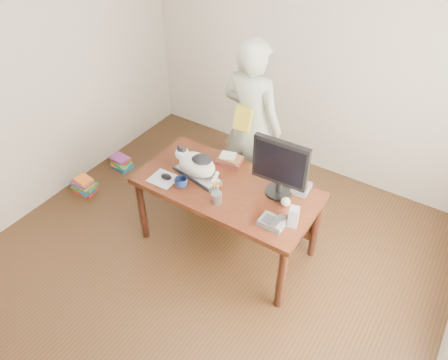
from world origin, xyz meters
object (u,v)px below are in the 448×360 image
desk (232,194)px  monitor (280,166)px  keyboard (197,175)px  person (251,125)px  baseball (286,202)px  speaker (294,217)px  phone (273,222)px  book_stack (229,159)px  calculator (301,188)px  mouse (166,177)px  coffee_mug (181,183)px  book_pile_a (84,186)px  pen_cup (217,197)px  book_pile_b (121,162)px  cat (196,163)px

desk → monitor: (0.42, 0.06, 0.45)m
keyboard → person: 0.81m
keyboard → baseball: size_ratio=6.24×
keyboard → speaker: 0.99m
baseball → phone: bearing=-86.2°
book_stack → calculator: bearing=-9.8°
mouse → coffee_mug: (0.18, -0.01, 0.02)m
keyboard → book_pile_a: (-1.45, -0.17, -0.68)m
pen_cup → phone: 0.52m
person → keyboard: bearing=87.2°
desk → phone: phone is taller
mouse → book_pile_b: 1.51m
pen_cup → phone: size_ratio=1.15×
speaker → cat: bearing=159.7°
phone → book_pile_b: (-2.28, 0.55, -0.71)m
book_stack → person: size_ratio=0.14×
book_pile_b → desk: bearing=-9.0°
person → book_pile_a: person is taller
mouse → book_pile_b: mouse is taller
phone → baseball: phone is taller
cat → book_pile_a: 1.65m
desk → book_pile_a: size_ratio=5.92×
phone → cat: bearing=169.0°
mouse → coffee_mug: coffee_mug is taller
speaker → calculator: speaker is taller
person → pen_cup: bearing=107.6°
desk → book_pile_b: 1.82m
coffee_mug → calculator: bearing=30.3°
book_stack → speaker: bearing=-35.7°
monitor → coffee_mug: 0.87m
keyboard → phone: size_ratio=2.50×
coffee_mug → book_pile_b: (-1.39, 0.58, -0.72)m
desk → coffee_mug: bearing=-137.1°
calculator → person: 0.92m
book_pile_b → cat: bearing=-15.0°
mouse → baseball: (1.05, 0.26, 0.02)m
coffee_mug → book_pile_a: size_ratio=0.43×
pen_cup → mouse: 0.55m
book_pile_b → monitor: bearing=-5.6°
monitor → book_pile_b: (-2.14, 0.21, -0.98)m
phone → pen_cup: bearing=-177.0°
coffee_mug → speaker: speaker is taller
mouse → book_stack: size_ratio=0.42×
desk → monitor: monitor is taller
desk → monitor: 0.62m
phone → speaker: speaker is taller
keyboard → phone: 0.87m
calculator → person: (-0.78, 0.47, 0.12)m
pen_cup → book_pile_b: size_ratio=0.88×
phone → book_stack: bearing=145.9°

